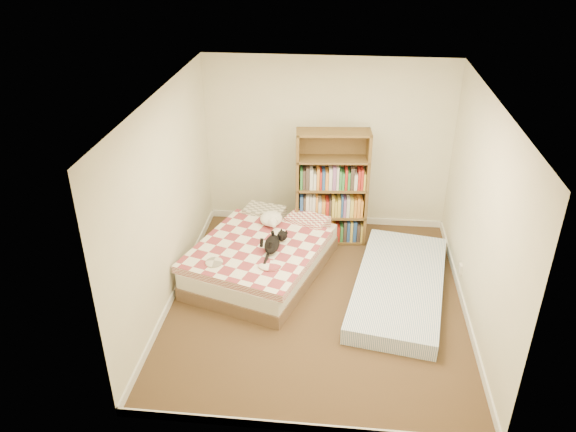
# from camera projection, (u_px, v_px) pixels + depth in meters

# --- Properties ---
(room) EXTENTS (3.51, 4.01, 2.51)m
(room) POSITION_uv_depth(u_px,v_px,m) (320.00, 213.00, 6.26)
(room) COLOR #4D3521
(room) RESTS_ON ground
(bed) EXTENTS (1.92, 2.30, 0.53)m
(bed) POSITION_uv_depth(u_px,v_px,m) (263.00, 255.00, 7.27)
(bed) COLOR brown
(bed) RESTS_ON room
(bookshelf) EXTENTS (1.02, 0.42, 1.64)m
(bookshelf) POSITION_uv_depth(u_px,v_px,m) (331.00, 202.00, 7.84)
(bookshelf) COLOR brown
(bookshelf) RESTS_ON room
(floor_mattress) EXTENTS (1.40, 2.42, 0.20)m
(floor_mattress) POSITION_uv_depth(u_px,v_px,m) (399.00, 286.00, 6.91)
(floor_mattress) COLOR #789AC8
(floor_mattress) RESTS_ON room
(black_cat) EXTENTS (0.36, 0.71, 0.16)m
(black_cat) POSITION_uv_depth(u_px,v_px,m) (273.00, 243.00, 6.96)
(black_cat) COLOR black
(black_cat) RESTS_ON bed
(white_dog) EXTENTS (0.41, 0.43, 0.16)m
(white_dog) POSITION_uv_depth(u_px,v_px,m) (272.00, 219.00, 7.49)
(white_dog) COLOR white
(white_dog) RESTS_ON bed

